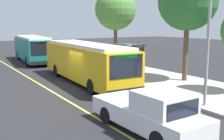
# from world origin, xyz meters

# --- Properties ---
(ground_plane) EXTENTS (120.00, 120.00, 0.00)m
(ground_plane) POSITION_xyz_m (0.00, 0.00, 0.00)
(ground_plane) COLOR #232326
(sidewalk_curb) EXTENTS (44.00, 6.40, 0.15)m
(sidewalk_curb) POSITION_xyz_m (0.00, 6.00, 0.07)
(sidewalk_curb) COLOR #A8A399
(sidewalk_curb) RESTS_ON ground_plane
(lane_stripe_center) EXTENTS (36.00, 0.14, 0.01)m
(lane_stripe_center) POSITION_xyz_m (0.00, -2.20, 0.00)
(lane_stripe_center) COLOR #E0D64C
(lane_stripe_center) RESTS_ON ground_plane
(transit_bus_main) EXTENTS (11.75, 3.13, 2.95)m
(transit_bus_main) POSITION_xyz_m (-1.18, 1.01, 1.62)
(transit_bus_main) COLOR gold
(transit_bus_main) RESTS_ON ground_plane
(transit_bus_second) EXTENTS (10.75, 3.55, 2.95)m
(transit_bus_second) POSITION_xyz_m (-14.84, 0.92, 1.62)
(transit_bus_second) COLOR #146B66
(transit_bus_second) RESTS_ON ground_plane
(pickup_truck) EXTENTS (5.47, 2.19, 1.85)m
(pickup_truck) POSITION_xyz_m (9.06, -1.20, 0.86)
(pickup_truck) COLOR white
(pickup_truck) RESTS_ON ground_plane
(bus_shelter) EXTENTS (2.90, 1.60, 2.48)m
(bus_shelter) POSITION_xyz_m (-2.56, 5.91, 1.92)
(bus_shelter) COLOR #333338
(bus_shelter) RESTS_ON sidewalk_curb
(waiting_bench) EXTENTS (1.60, 0.48, 0.95)m
(waiting_bench) POSITION_xyz_m (-2.17, 5.90, 0.63)
(waiting_bench) COLOR brown
(waiting_bench) RESTS_ON sidewalk_curb
(route_sign_post) EXTENTS (0.44, 0.08, 2.80)m
(route_sign_post) POSITION_xyz_m (0.64, 3.69, 1.96)
(route_sign_post) COLOR #333338
(route_sign_post) RESTS_ON sidewalk_curb
(street_tree_near_shelter) EXTENTS (4.32, 4.32, 8.03)m
(street_tree_near_shelter) POSITION_xyz_m (2.74, 7.37, 5.99)
(street_tree_near_shelter) COLOR brown
(street_tree_near_shelter) RESTS_ON sidewalk_curb
(street_tree_downstreet) EXTENTS (4.19, 4.19, 7.78)m
(street_tree_downstreet) POSITION_xyz_m (-6.96, 7.35, 5.81)
(street_tree_downstreet) COLOR brown
(street_tree_downstreet) RESTS_ON sidewalk_curb
(utility_pole) EXTENTS (0.16, 0.16, 6.40)m
(utility_pole) POSITION_xyz_m (7.97, 3.36, 3.35)
(utility_pole) COLOR gray
(utility_pole) RESTS_ON sidewalk_curb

